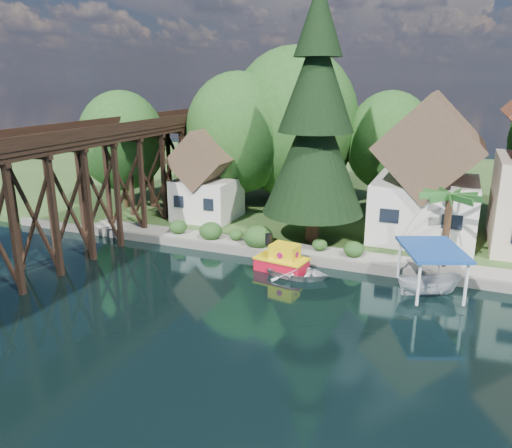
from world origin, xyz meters
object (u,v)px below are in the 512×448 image
(shed, at_px, (207,181))
(palm_tree, at_px, (450,199))
(boat_white_a, at_px, (298,271))
(boat_canopy, at_px, (430,275))
(house_left, at_px, (427,178))
(conifer, at_px, (316,123))
(tugboat, at_px, (282,260))
(trestle_bridge, at_px, (86,179))

(shed, xyz_separation_m, palm_tree, (19.81, -4.82, 1.27))
(boat_white_a, bearing_deg, boat_canopy, -87.48)
(house_left, xyz_separation_m, conifer, (-7.65, -4.36, 4.23))
(conifer, xyz_separation_m, boat_white_a, (0.84, -6.11, -8.96))
(house_left, bearing_deg, boat_white_a, -123.03)
(shed, height_order, palm_tree, shed)
(conifer, height_order, boat_canopy, conifer)
(conifer, bearing_deg, shed, 164.55)
(palm_tree, relative_size, boat_canopy, 0.97)
(house_left, distance_m, boat_canopy, 10.98)
(tugboat, bearing_deg, shed, 139.91)
(house_left, bearing_deg, palm_tree, -73.98)
(tugboat, distance_m, boat_canopy, 9.38)
(house_left, height_order, shed, house_left)
(house_left, height_order, boat_canopy, house_left)
(house_left, height_order, conifer, conifer)
(house_left, relative_size, conifer, 0.60)
(palm_tree, height_order, boat_white_a, palm_tree)
(house_left, bearing_deg, boat_canopy, -83.25)
(trestle_bridge, xyz_separation_m, house_left, (23.00, 10.83, -0.21))
(tugboat, xyz_separation_m, boat_canopy, (9.35, -0.41, 0.53))
(trestle_bridge, xyz_separation_m, shed, (5.00, 9.33, -1.52))
(house_left, xyz_separation_m, boat_white_a, (-6.81, -10.47, -4.72))
(palm_tree, height_order, boat_canopy, palm_tree)
(trestle_bridge, bearing_deg, boat_canopy, 1.46)
(shed, bearing_deg, palm_tree, -13.67)
(conifer, relative_size, palm_tree, 3.50)
(trestle_bridge, bearing_deg, tugboat, 3.97)
(conifer, height_order, tugboat, conifer)
(trestle_bridge, distance_m, conifer, 17.13)
(trestle_bridge, distance_m, palm_tree, 25.22)
(shed, relative_size, conifer, 0.43)
(trestle_bridge, distance_m, boat_white_a, 16.93)
(trestle_bridge, relative_size, palm_tree, 8.39)
(tugboat, relative_size, boat_canopy, 0.68)
(trestle_bridge, xyz_separation_m, boat_white_a, (16.19, 0.36, -4.93))
(house_left, bearing_deg, trestle_bridge, -154.79)
(house_left, relative_size, tugboat, 2.99)
(trestle_bridge, xyz_separation_m, conifer, (15.35, 6.47, 4.02))
(palm_tree, distance_m, boat_white_a, 10.65)
(boat_white_a, bearing_deg, tugboat, 63.86)
(conifer, distance_m, tugboat, 10.21)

